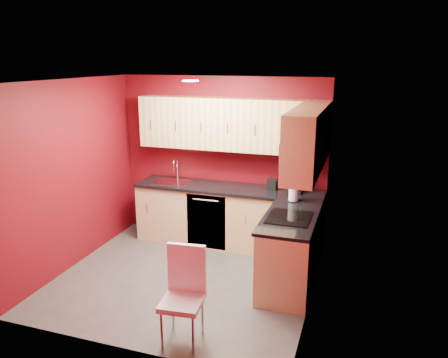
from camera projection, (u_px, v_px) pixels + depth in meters
The scene contains 21 objects.
floor at pixel (186, 278), 5.66m from camera, with size 3.20×3.20×0.00m, color #4A4745.
ceiling at pixel (180, 81), 4.98m from camera, with size 3.20×3.20×0.00m, color white.
wall_back at pixel (222, 159), 6.69m from camera, with size 3.20×3.20×0.00m, color #5F0910.
wall_front at pixel (117, 230), 3.95m from camera, with size 3.20×3.20×0.00m, color #5F0910.
wall_left at pixel (72, 175), 5.80m from camera, with size 3.00×3.00×0.00m, color #5F0910.
wall_right at pixel (316, 198), 4.84m from camera, with size 3.00×3.00×0.00m, color #5F0910.
base_cabinets_back at pixel (228, 217), 6.58m from camera, with size 2.80×0.60×0.87m, color tan.
base_cabinets_right at pixel (290, 253), 5.38m from camera, with size 0.60×1.30×0.87m, color tan.
countertop_back at pixel (228, 189), 6.44m from camera, with size 2.80×0.63×0.04m, color black.
countertop_right at pixel (290, 219), 5.24m from camera, with size 0.63×1.27×0.04m, color black.
upper_cabinets_back at pixel (231, 124), 6.32m from camera, with size 2.80×0.35×0.75m, color #ECC585.
upper_cabinets_right at pixel (308, 134), 5.12m from camera, with size 0.35×1.55×0.75m.
microwave at pixel (302, 157), 4.97m from camera, with size 0.42×0.76×0.42m.
cooktop at pixel (289, 217), 5.21m from camera, with size 0.50×0.55×0.01m, color black.
sink at pixel (173, 180), 6.71m from camera, with size 0.52×0.42×0.35m.
dishwasher_front at pixel (206, 222), 6.39m from camera, with size 0.60×0.02×0.82m, color black.
downlight at pixel (190, 81), 5.26m from camera, with size 0.20×0.20×0.01m, color white.
coffee_maker at pixel (295, 181), 6.16m from camera, with size 0.20×0.26×0.33m, color black, non-canonical shape.
napkin_holder at pixel (272, 184), 6.32m from camera, with size 0.14×0.14×0.15m, color black, non-canonical shape.
paper_towel at pixel (294, 190), 5.78m from camera, with size 0.17×0.17×0.29m, color white, non-canonical shape.
dining_chair at pixel (182, 297), 4.28m from camera, with size 0.39×0.41×0.97m, color white, non-canonical shape.
Camera 1 is at (2.07, -4.69, 2.76)m, focal length 35.00 mm.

